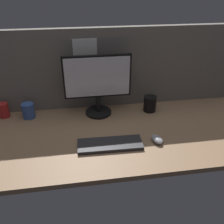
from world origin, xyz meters
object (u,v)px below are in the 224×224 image
Objects in this scene: monitor at (98,82)px; keyboard at (110,144)px; mouse at (157,139)px; mug_ceramic_blue at (28,111)px; mug_red_plastic at (4,110)px; mug_black_travel at (150,104)px.

monitor is 45.21cm from keyboard.
keyboard is 27.83cm from mouse.
keyboard is at bearing -38.60° from mug_ceramic_blue.
mug_ceramic_blue is at bearing 178.97° from monitor.
keyboard is 64.40cm from mug_ceramic_blue.
monitor is 4.44× the size of mug_red_plastic.
mouse is at bearing -99.63° from mug_black_travel.
mug_black_travel is at bearing 69.07° from mouse.
mouse is at bearing -24.74° from mug_red_plastic.
mug_black_travel reaches higher than mouse.
mug_red_plastic reaches higher than keyboard.
mug_black_travel is at bearing 48.73° from keyboard.
mug_ceramic_blue is 84.38cm from mug_black_travel.
mug_red_plastic is (-64.41, 4.28, -18.23)cm from monitor.
monitor reaches higher than mug_ceramic_blue.
keyboard is 50.37cm from mug_black_travel.
mug_black_travel is at bearing -3.81° from mug_red_plastic.
monitor reaches higher than keyboard.
mug_ceramic_blue reaches higher than mug_red_plastic.
monitor is 54.25cm from mouse.
mug_black_travel is (6.27, 36.95, 3.86)cm from mouse.
mouse is 0.92× the size of mug_ceramic_blue.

